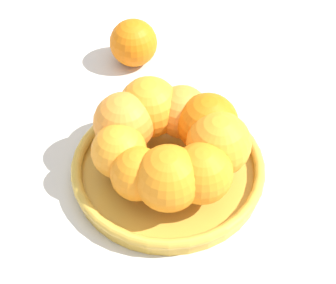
% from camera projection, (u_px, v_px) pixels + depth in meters
% --- Properties ---
extents(ground_plane, '(4.00, 4.00, 0.00)m').
position_uv_depth(ground_plane, '(168.00, 175.00, 0.77)').
color(ground_plane, beige).
extents(fruit_bowl, '(0.26, 0.26, 0.03)m').
position_uv_depth(fruit_bowl, '(168.00, 169.00, 0.76)').
color(fruit_bowl, gold).
rests_on(fruit_bowl, ground_plane).
extents(orange_pile, '(0.21, 0.20, 0.08)m').
position_uv_depth(orange_pile, '(170.00, 140.00, 0.72)').
color(orange_pile, orange).
rests_on(orange_pile, fruit_bowl).
extents(stray_orange, '(0.08, 0.08, 0.08)m').
position_uv_depth(stray_orange, '(133.00, 43.00, 0.90)').
color(stray_orange, orange).
rests_on(stray_orange, ground_plane).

